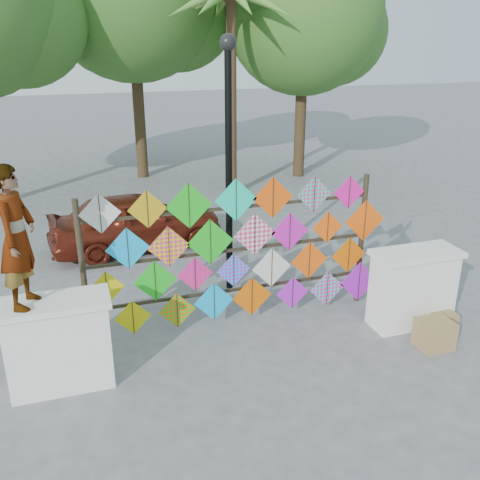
# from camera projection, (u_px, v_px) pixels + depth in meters

# --- Properties ---
(ground) EXTENTS (80.00, 80.00, 0.00)m
(ground) POSITION_uv_depth(u_px,v_px,m) (249.00, 344.00, 8.18)
(ground) COLOR gray
(ground) RESTS_ON ground
(parapet_left) EXTENTS (1.40, 0.65, 1.28)m
(parapet_left) POSITION_uv_depth(u_px,v_px,m) (59.00, 343.00, 6.99)
(parapet_left) COLOR white
(parapet_left) RESTS_ON ground
(parapet_right) EXTENTS (1.40, 0.65, 1.28)m
(parapet_right) POSITION_uv_depth(u_px,v_px,m) (413.00, 288.00, 8.55)
(parapet_right) COLOR white
(parapet_right) RESTS_ON ground
(kite_rack) EXTENTS (4.98, 0.24, 2.43)m
(kite_rack) POSITION_uv_depth(u_px,v_px,m) (241.00, 252.00, 8.42)
(kite_rack) COLOR #2D2519
(kite_rack) RESTS_ON ground
(tree_east) EXTENTS (5.40, 4.80, 7.42)m
(tree_east) POSITION_uv_depth(u_px,v_px,m) (307.00, 16.00, 16.33)
(tree_east) COLOR #4D3521
(tree_east) RESTS_ON ground
(palm_tree) EXTENTS (3.62, 3.62, 5.83)m
(palm_tree) POSITION_uv_depth(u_px,v_px,m) (231.00, 14.00, 14.15)
(palm_tree) COLOR #4D3521
(palm_tree) RESTS_ON ground
(vendor_woman) EXTENTS (0.61, 0.75, 1.79)m
(vendor_woman) POSITION_uv_depth(u_px,v_px,m) (17.00, 237.00, 6.36)
(vendor_woman) COLOR #99999E
(vendor_woman) RESTS_ON parapet_left
(sedan) EXTENTS (3.86, 1.90, 1.27)m
(sedan) POSITION_uv_depth(u_px,v_px,m) (136.00, 221.00, 11.68)
(sedan) COLOR #5E1C10
(sedan) RESTS_ON ground
(lamppost) EXTENTS (0.28, 0.28, 4.46)m
(lamppost) POSITION_uv_depth(u_px,v_px,m) (229.00, 144.00, 9.08)
(lamppost) COLOR black
(lamppost) RESTS_ON ground
(cardboard_box_near) EXTENTS (0.50, 0.44, 0.44)m
(cardboard_box_near) POSITION_uv_depth(u_px,v_px,m) (434.00, 334.00, 8.04)
(cardboard_box_near) COLOR #9D774C
(cardboard_box_near) RESTS_ON ground
(cardboard_box_far) EXTENTS (0.37, 0.34, 0.31)m
(cardboard_box_far) POSITION_uv_depth(u_px,v_px,m) (442.00, 321.00, 8.52)
(cardboard_box_far) COLOR #9D774C
(cardboard_box_far) RESTS_ON ground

